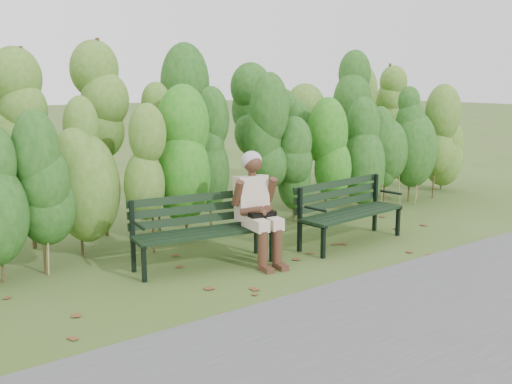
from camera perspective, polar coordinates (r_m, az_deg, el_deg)
ground at (r=6.86m, az=1.78°, el=-6.61°), size 80.00×80.00×0.00m
footpath at (r=5.43m, az=16.87°, el=-11.85°), size 60.00×2.50×0.01m
hedge_band at (r=8.11m, az=-6.50°, el=5.14°), size 11.04×1.67×2.42m
leaf_litter at (r=6.46m, az=-1.67°, el=-7.70°), size 5.86×2.05×0.01m
bench_left at (r=6.64m, az=-5.24°, el=-3.10°), size 1.62×0.76×0.78m
bench_right at (r=7.61m, az=8.62°, el=-1.38°), size 1.60×0.65×0.78m
seated_woman at (r=6.70m, az=0.07°, el=-0.92°), size 0.54×0.79×1.25m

